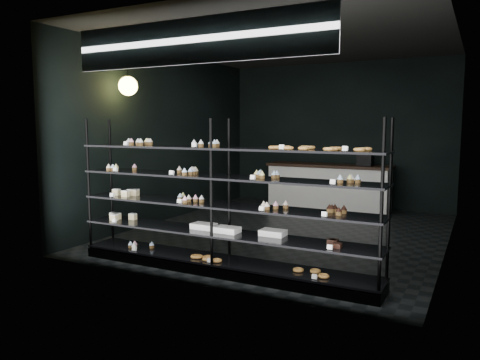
% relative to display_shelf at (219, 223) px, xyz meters
% --- Properties ---
extents(room, '(5.01, 6.01, 3.20)m').
position_rel_display_shelf_xyz_m(room, '(-0.04, 2.45, 0.97)').
color(room, black).
rests_on(room, ground).
extents(display_shelf, '(4.00, 0.50, 1.91)m').
position_rel_display_shelf_xyz_m(display_shelf, '(0.00, 0.00, 0.00)').
color(display_shelf, black).
rests_on(display_shelf, room).
extents(signage, '(3.30, 0.05, 0.50)m').
position_rel_display_shelf_xyz_m(signage, '(-0.04, -0.48, 2.12)').
color(signage, '#0D1045').
rests_on(signage, room).
extents(pendant_lamp, '(0.30, 0.30, 0.88)m').
position_rel_display_shelf_xyz_m(pendant_lamp, '(-2.24, 0.99, 1.82)').
color(pendant_lamp, black).
rests_on(pendant_lamp, room).
extents(service_counter, '(2.70, 0.65, 1.23)m').
position_rel_display_shelf_xyz_m(service_counter, '(-0.08, 4.95, -0.13)').
color(service_counter, silver).
rests_on(service_counter, room).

